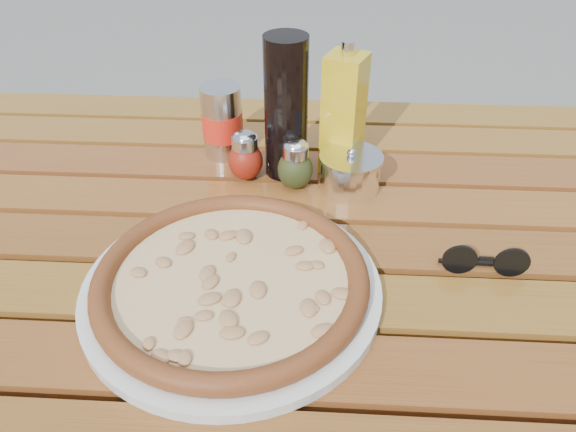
# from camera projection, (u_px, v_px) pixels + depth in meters

# --- Properties ---
(table) EXTENTS (1.40, 0.90, 0.75)m
(table) POSITION_uv_depth(u_px,v_px,m) (287.00, 283.00, 0.80)
(table) COLOR #321F0B
(table) RESTS_ON ground
(plate) EXTENTS (0.38, 0.38, 0.01)m
(plate) POSITION_uv_depth(u_px,v_px,m) (232.00, 288.00, 0.68)
(plate) COLOR silver
(plate) RESTS_ON table
(pizza) EXTENTS (0.37, 0.37, 0.03)m
(pizza) POSITION_uv_depth(u_px,v_px,m) (231.00, 279.00, 0.67)
(pizza) COLOR #FCE9B4
(pizza) RESTS_ON plate
(pepper_shaker) EXTENTS (0.06, 0.06, 0.08)m
(pepper_shaker) POSITION_uv_depth(u_px,v_px,m) (245.00, 156.00, 0.87)
(pepper_shaker) COLOR #A12212
(pepper_shaker) RESTS_ON table
(oregano_shaker) EXTENTS (0.07, 0.07, 0.08)m
(oregano_shaker) POSITION_uv_depth(u_px,v_px,m) (295.00, 165.00, 0.85)
(oregano_shaker) COLOR #39411A
(oregano_shaker) RESTS_ON table
(dark_bottle) EXTENTS (0.08, 0.08, 0.22)m
(dark_bottle) POSITION_uv_depth(u_px,v_px,m) (286.00, 108.00, 0.84)
(dark_bottle) COLOR black
(dark_bottle) RESTS_ON table
(soda_can) EXTENTS (0.08, 0.08, 0.12)m
(soda_can) POSITION_uv_depth(u_px,v_px,m) (222.00, 122.00, 0.92)
(soda_can) COLOR silver
(soda_can) RESTS_ON table
(olive_oil_cruet) EXTENTS (0.07, 0.07, 0.21)m
(olive_oil_cruet) POSITION_uv_depth(u_px,v_px,m) (344.00, 114.00, 0.85)
(olive_oil_cruet) COLOR gold
(olive_oil_cruet) RESTS_ON table
(parmesan_tin) EXTENTS (0.12, 0.12, 0.07)m
(parmesan_tin) POSITION_uv_depth(u_px,v_px,m) (350.00, 172.00, 0.85)
(parmesan_tin) COLOR white
(parmesan_tin) RESTS_ON table
(sunglasses) EXTENTS (0.11, 0.03, 0.04)m
(sunglasses) POSITION_uv_depth(u_px,v_px,m) (485.00, 261.00, 0.70)
(sunglasses) COLOR black
(sunglasses) RESTS_ON table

